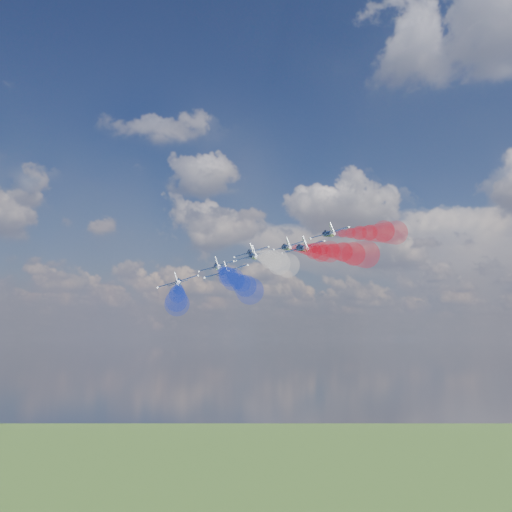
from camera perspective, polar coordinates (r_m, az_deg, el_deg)
The scene contains 16 objects.
jet_lead at distance 173.51m, azimuth -0.47°, elevation 0.32°, with size 10.89×13.61×3.63m, color black, non-canonical shape.
trail_lead at distance 146.47m, azimuth 0.78°, elevation 0.03°, with size 4.54×42.52×4.54m, color white, non-canonical shape.
jet_inner_left at distance 160.60m, azimuth -3.72°, elevation -1.03°, with size 10.89×13.61×3.63m, color black, non-canonical shape.
trail_inner_left at distance 133.43m, azimuth -3.01°, elevation -1.62°, with size 4.54×42.52×4.54m, color #182FCE, non-canonical shape.
jet_inner_right at distance 164.47m, azimuth 2.94°, elevation 0.84°, with size 10.89×13.61×3.63m, color black, non-canonical shape.
trail_inner_right at distance 137.71m, azimuth 4.94°, elevation 0.64°, with size 4.54×42.52×4.54m, color red, non-canonical shape.
jet_outer_left at distance 150.28m, azimuth -7.47°, elevation -2.51°, with size 10.89×13.61×3.63m, color black, non-canonical shape.
trail_outer_left at distance 123.10m, azimuth -7.53°, elevation -3.47°, with size 4.54×42.52×4.54m, color #182FCE, non-canonical shape.
jet_center_third at distance 150.35m, azimuth -0.25°, elevation -0.02°, with size 10.89×13.61×3.63m, color black, non-canonical shape.
trail_center_third at distance 123.34m, azimuth 1.29°, elevation -0.43°, with size 4.54×42.52×4.54m, color white, non-canonical shape.
jet_outer_right at distance 153.93m, azimuth 6.97°, elevation 2.12°, with size 10.89×13.61×3.63m, color black, non-canonical shape.
trail_outer_right at distance 127.67m, azimuth 9.98°, elevation 2.16°, with size 4.54×42.52×4.54m, color red, non-canonical shape.
jet_rear_left at distance 139.43m, azimuth -2.88°, elevation -1.56°, with size 10.89×13.61×3.63m, color black, non-canonical shape.
trail_rear_left at distance 112.32m, azimuth -1.83°, elevation -2.39°, with size 4.54×42.52×4.54m, color #182FCE, non-canonical shape.
jet_rear_right at distance 139.35m, azimuth 4.46°, elevation 0.74°, with size 10.89×13.61×3.63m, color black, non-canonical shape.
trail_rear_right at distance 112.78m, azimuth 7.27°, elevation 0.47°, with size 4.54×42.52×4.54m, color red, non-canonical shape.
Camera 1 is at (91.57, -121.61, 140.71)m, focal length 41.68 mm.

